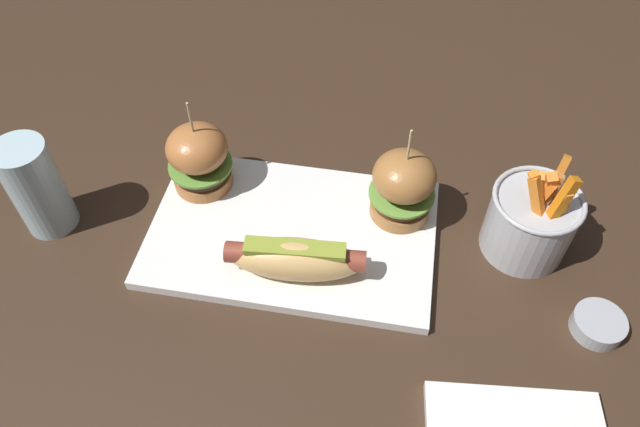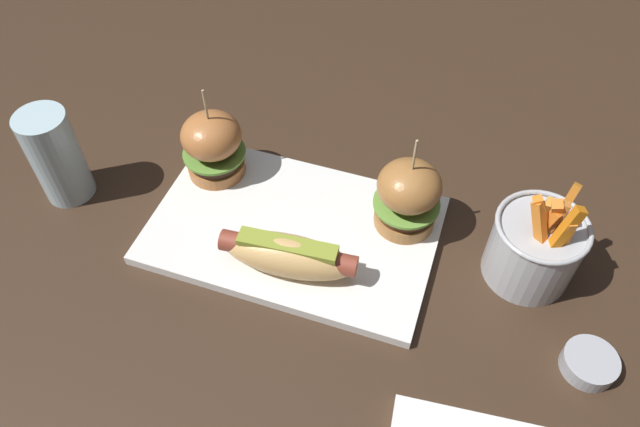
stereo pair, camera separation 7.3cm
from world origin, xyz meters
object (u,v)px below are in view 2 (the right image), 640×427
sauce_ramekin (589,363)px  fries_bucket (535,247)px  slider_left (213,145)px  water_glass (56,156)px  platter_main (294,230)px  slider_right (408,196)px  hot_dog (288,255)px

sauce_ramekin → fries_bucket: bearing=126.3°
slider_left → water_glass: 0.20m
platter_main → fries_bucket: fries_bucket is taller
platter_main → slider_right: size_ratio=2.55×
sauce_ramekin → slider_right: bearing=152.2°
hot_dog → slider_right: bearing=45.6°
slider_left → water_glass: slider_left is taller
slider_left → slider_right: bearing=-1.2°
slider_left → fries_bucket: size_ratio=1.01×
platter_main → sauce_ramekin: bearing=-11.0°
hot_dog → slider_left: 0.20m
slider_left → slider_right: (0.27, -0.01, 0.00)m
platter_main → fries_bucket: size_ratio=2.63×
slider_left → hot_dog: bearing=-38.7°
slider_left → water_glass: bearing=-153.8°
hot_dog → fries_bucket: size_ratio=1.22×
fries_bucket → hot_dog: bearing=-160.0°
sauce_ramekin → water_glass: 0.69m
fries_bucket → sauce_ramekin: fries_bucket is taller
platter_main → hot_dog: size_ratio=2.17×
slider_right → water_glass: size_ratio=1.07×
hot_dog → slider_right: slider_right is taller
platter_main → water_glass: water_glass is taller
hot_dog → fries_bucket: 0.29m
hot_dog → slider_right: (0.11, 0.12, 0.02)m
platter_main → slider_left: slider_left is taller
platter_main → slider_right: (0.13, 0.05, 0.06)m
fries_bucket → sauce_ramekin: (0.08, -0.11, -0.04)m
hot_dog → water_glass: 0.34m
fries_bucket → water_glass: bearing=-173.8°
sauce_ramekin → platter_main: bearing=169.0°
hot_dog → slider_right: size_ratio=1.17×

